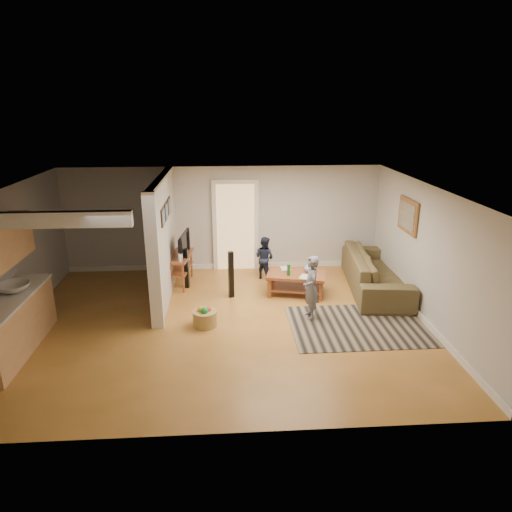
# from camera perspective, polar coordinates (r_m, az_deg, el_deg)

# --- Properties ---
(ground) EXTENTS (7.50, 7.50, 0.00)m
(ground) POSITION_cam_1_polar(r_m,az_deg,el_deg) (8.60, -4.01, -8.34)
(ground) COLOR olive
(ground) RESTS_ON ground
(room_shell) EXTENTS (7.54, 6.02, 2.52)m
(room_shell) POSITION_cam_1_polar(r_m,az_deg,el_deg) (8.53, -11.40, 1.66)
(room_shell) COLOR #B9B6B1
(room_shell) RESTS_ON ground
(area_rug) EXTENTS (2.48, 1.83, 0.01)m
(area_rug) POSITION_cam_1_polar(r_m,az_deg,el_deg) (8.67, 12.55, -8.49)
(area_rug) COLOR black
(area_rug) RESTS_ON ground
(sofa) EXTENTS (1.38, 2.87, 0.81)m
(sofa) POSITION_cam_1_polar(r_m,az_deg,el_deg) (10.40, 14.54, -4.01)
(sofa) COLOR #4C4426
(sofa) RESTS_ON ground
(coffee_table) EXTENTS (1.34, 0.97, 0.71)m
(coffee_table) POSITION_cam_1_polar(r_m,az_deg,el_deg) (9.71, 5.15, -2.73)
(coffee_table) COLOR brown
(coffee_table) RESTS_ON ground
(tv_console) EXTENTS (0.54, 1.15, 0.95)m
(tv_console) POSITION_cam_1_polar(r_m,az_deg,el_deg) (10.24, -9.35, -0.21)
(tv_console) COLOR brown
(tv_console) RESTS_ON ground
(speaker_left) EXTENTS (0.12, 0.12, 1.00)m
(speaker_left) POSITION_cam_1_polar(r_m,az_deg,el_deg) (9.50, -3.13, -2.34)
(speaker_left) COLOR black
(speaker_left) RESTS_ON ground
(speaker_right) EXTENTS (0.11, 0.11, 0.90)m
(speaker_right) POSITION_cam_1_polar(r_m,az_deg,el_deg) (10.10, -8.68, -1.55)
(speaker_right) COLOR black
(speaker_right) RESTS_ON ground
(toy_basket) EXTENTS (0.44, 0.44, 0.39)m
(toy_basket) POSITION_cam_1_polar(r_m,az_deg,el_deg) (8.47, -6.40, -7.64)
(toy_basket) COLOR olive
(toy_basket) RESTS_ON ground
(child) EXTENTS (0.32, 0.47, 1.23)m
(child) POSITION_cam_1_polar(r_m,az_deg,el_deg) (8.85, 6.72, -7.63)
(child) COLOR slate
(child) RESTS_ON ground
(toddler) EXTENTS (0.62, 0.61, 1.00)m
(toddler) POSITION_cam_1_polar(r_m,az_deg,el_deg) (10.69, 1.04, -2.75)
(toddler) COLOR #1B2238
(toddler) RESTS_ON ground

